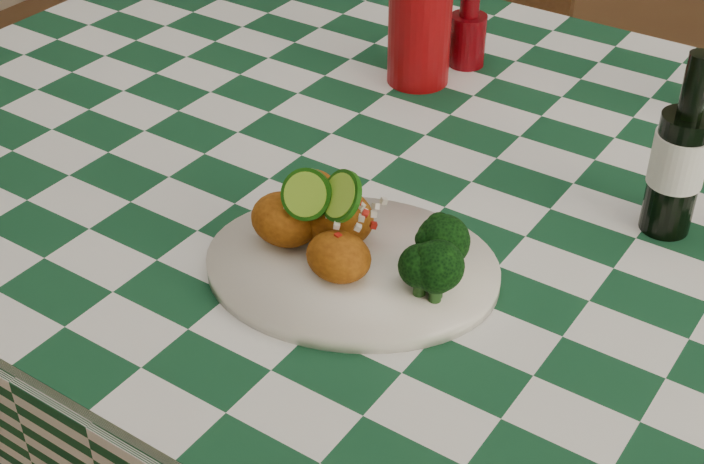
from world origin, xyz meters
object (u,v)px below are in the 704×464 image
Objects in this scene: ketchup_bottle at (468,26)px; wooden_chair_left at (442,90)px; plate at (352,268)px; fried_chicken_pile at (331,217)px; dining_table at (452,413)px; red_tumbler at (420,30)px; beer_bottle at (682,146)px.

ketchup_bottle is 0.13× the size of wooden_chair_left.
plate is 2.15× the size of fried_chicken_pile.
dining_table is 1.81× the size of wooden_chair_left.
fried_chicken_pile is 0.16× the size of wooden_chair_left.
wooden_chair_left is at bearing 114.77° from red_tumbler.
wooden_chair_left is (-0.67, 0.70, -0.43)m from beer_bottle.
beer_bottle reaches higher than red_tumbler.
ketchup_bottle is at bearing 147.96° from beer_bottle.
wooden_chair_left is at bearing 112.43° from fried_chicken_pile.
dining_table is 13.83× the size of ketchup_bottle.
beer_bottle reaches higher than dining_table.
beer_bottle reaches higher than fried_chicken_pile.
wooden_chair_left is at bearing 121.48° from ketchup_bottle.
wooden_chair_left is (-0.25, 0.55, -0.40)m from red_tumbler.
beer_bottle is 1.06m from wooden_chair_left.
wooden_chair_left is (-0.28, 0.47, -0.39)m from ketchup_bottle.
ketchup_bottle is at bearing -67.97° from wooden_chair_left.
dining_table is 11.57× the size of fried_chicken_pile.
plate is at bearing -132.19° from beer_bottle.
wooden_chair_left reaches higher than ketchup_bottle.
red_tumbler is 1.26× the size of ketchup_bottle.
dining_table is 5.39× the size of plate.
dining_table is 0.46m from plate.
fried_chicken_pile is at bearing -77.02° from wooden_chair_left.
ketchup_bottle is 0.45m from beer_bottle.
plate is at bearing 0.00° from fried_chicken_pile.
ketchup_bottle reaches higher than dining_table.
wooden_chair_left reaches higher than dining_table.
beer_bottle is (0.22, 0.04, 0.50)m from dining_table.
fried_chicken_pile is (-0.03, 0.00, 0.05)m from plate.
dining_table is at bearing -60.02° from ketchup_bottle.
fried_chicken_pile is 1.12m from wooden_chair_left.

